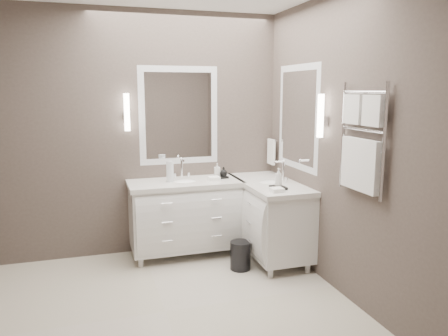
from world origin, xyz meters
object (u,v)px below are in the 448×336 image
object	(u,v)px
vanity_back	(185,213)
vanity_right	(269,214)
towel_ladder	(361,146)
waste_bin	(240,255)

from	to	relation	value
vanity_back	vanity_right	distance (m)	0.93
vanity_right	towel_ladder	xyz separation A→B (m)	(0.23, -1.30, 0.91)
vanity_back	waste_bin	bearing A→B (deg)	-51.95
vanity_right	towel_ladder	world-z (taller)	towel_ladder
towel_ladder	waste_bin	xyz separation A→B (m)	(-0.65, 1.05, -1.24)
towel_ladder	waste_bin	world-z (taller)	towel_ladder
vanity_back	vanity_right	xyz separation A→B (m)	(0.88, -0.33, 0.00)
vanity_back	vanity_right	world-z (taller)	same
waste_bin	vanity_right	bearing A→B (deg)	30.46
vanity_back	waste_bin	size ratio (longest dim) A/B	4.18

